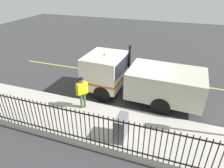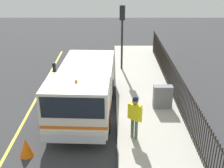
{
  "view_description": "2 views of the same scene",
  "coord_description": "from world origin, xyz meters",
  "views": [
    {
      "loc": [
        9.56,
        1.98,
        6.08
      ],
      "look_at": [
        0.89,
        -1.04,
        1.11
      ],
      "focal_mm": 31.71,
      "sensor_mm": 36.0,
      "label": 1
    },
    {
      "loc": [
        1.24,
        -11.44,
        6.44
      ],
      "look_at": [
        1.19,
        -0.02,
        1.45
      ],
      "focal_mm": 45.89,
      "sensor_mm": 36.0,
      "label": 2
    }
  ],
  "objects": [
    {
      "name": "worker_standing",
      "position": [
        2.08,
        -2.18,
        1.22
      ],
      "size": [
        0.52,
        0.49,
        1.74
      ],
      "rotation": [
        0.0,
        0.0,
        2.45
      ],
      "color": "yellow",
      "rests_on": "sidewalk_slab"
    },
    {
      "name": "iron_fence",
      "position": [
        4.27,
        -0.0,
        0.94
      ],
      "size": [
        0.04,
        18.03,
        1.56
      ],
      "color": "black",
      "rests_on": "sidewalk_slab"
    },
    {
      "name": "lane_marking",
      "position": [
        -2.59,
        0.0,
        0.0
      ],
      "size": [
        0.12,
        19.05,
        0.01
      ],
      "primitive_type": "cube",
      "color": "yellow",
      "rests_on": "ground"
    },
    {
      "name": "ground_plane",
      "position": [
        0.0,
        0.0,
        0.0
      ],
      "size": [
        46.56,
        46.56,
        0.0
      ],
      "primitive_type": "plane",
      "color": "#38383A",
      "rests_on": "ground"
    },
    {
      "name": "traffic_cone",
      "position": [
        -1.8,
        -3.09,
        0.35
      ],
      "size": [
        0.49,
        0.49,
        0.7
      ],
      "primitive_type": "cone",
      "color": "orange",
      "rests_on": "ground"
    },
    {
      "name": "sidewalk_slab",
      "position": [
        2.95,
        0.0,
        0.07
      ],
      "size": [
        3.02,
        21.16,
        0.15
      ],
      "primitive_type": "cube",
      "color": "#B7B2A8",
      "rests_on": "ground"
    },
    {
      "name": "utility_cabinet",
      "position": [
        3.55,
        0.29,
        0.68
      ],
      "size": [
        0.85,
        0.38,
        1.07
      ],
      "primitive_type": "cube",
      "color": "slate",
      "rests_on": "sidewalk_slab"
    },
    {
      "name": "work_truck",
      "position": [
        -0.01,
        -0.09,
        1.3
      ],
      "size": [
        2.69,
        6.65,
        2.65
      ],
      "rotation": [
        0.0,
        0.0,
        3.1
      ],
      "color": "silver",
      "rests_on": "ground"
    }
  ]
}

